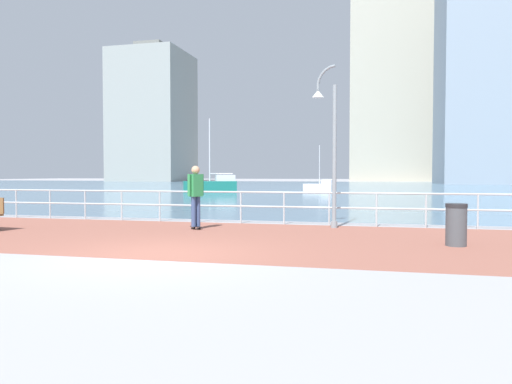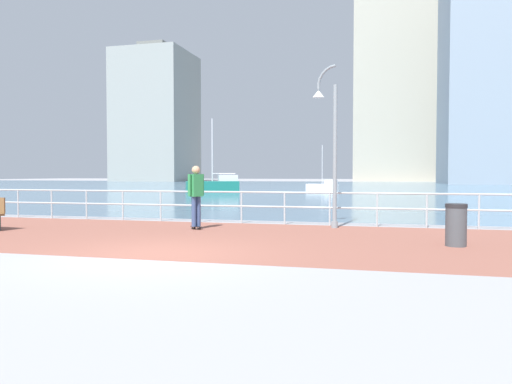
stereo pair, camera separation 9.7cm
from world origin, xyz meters
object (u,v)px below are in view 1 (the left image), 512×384
(sailboat_yellow, at_px, (320,187))
(lamppost, at_px, (329,138))
(trash_bin, at_px, (456,225))
(skateboarder, at_px, (196,191))
(sailboat_ivory, at_px, (212,185))

(sailboat_yellow, bearing_deg, lamppost, -83.19)
(sailboat_yellow, bearing_deg, trash_bin, -78.82)
(trash_bin, height_order, sailboat_yellow, sailboat_yellow)
(skateboarder, height_order, trash_bin, skateboarder)
(skateboarder, relative_size, trash_bin, 1.94)
(trash_bin, distance_m, sailboat_ivory, 32.47)
(trash_bin, bearing_deg, sailboat_ivory, 118.53)
(sailboat_ivory, bearing_deg, skateboarder, -71.79)
(skateboarder, relative_size, sailboat_yellow, 0.42)
(sailboat_ivory, bearing_deg, trash_bin, -61.47)
(lamppost, height_order, trash_bin, lamppost)
(sailboat_ivory, bearing_deg, sailboat_yellow, 33.89)
(skateboarder, bearing_deg, sailboat_yellow, 90.24)
(lamppost, bearing_deg, sailboat_ivory, 116.06)
(trash_bin, xyz_separation_m, sailboat_ivory, (-15.51, 28.53, 0.14))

